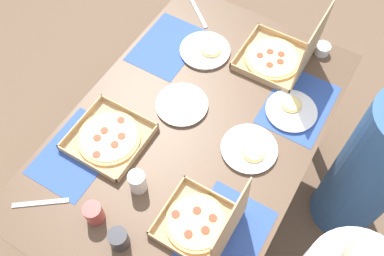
% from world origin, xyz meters
% --- Properties ---
extents(ground_plane, '(6.00, 6.00, 0.00)m').
position_xyz_m(ground_plane, '(0.00, 0.00, 0.00)').
color(ground_plane, brown).
extents(dining_table, '(1.49, 0.97, 0.72)m').
position_xyz_m(dining_table, '(0.00, 0.00, 0.62)').
color(dining_table, '#3F3328').
rests_on(dining_table, ground_plane).
extents(placemat_near_left, '(0.36, 0.26, 0.00)m').
position_xyz_m(placemat_near_left, '(-0.34, -0.34, 0.72)').
color(placemat_near_left, '#2D4C9E').
rests_on(placemat_near_left, dining_table).
extents(placemat_near_right, '(0.36, 0.26, 0.00)m').
position_xyz_m(placemat_near_right, '(0.34, -0.34, 0.72)').
color(placemat_near_right, '#2D4C9E').
rests_on(placemat_near_right, dining_table).
extents(placemat_far_left, '(0.36, 0.26, 0.00)m').
position_xyz_m(placemat_far_left, '(-0.34, 0.34, 0.72)').
color(placemat_far_left, '#2D4C9E').
rests_on(placemat_far_left, dining_table).
extents(placemat_far_right, '(0.36, 0.26, 0.00)m').
position_xyz_m(placemat_far_right, '(0.34, 0.34, 0.72)').
color(placemat_far_right, '#2D4C9E').
rests_on(placemat_far_right, dining_table).
extents(pizza_box_edge_far, '(0.29, 0.29, 0.04)m').
position_xyz_m(pizza_box_edge_far, '(0.22, -0.26, 0.73)').
color(pizza_box_edge_far, tan).
rests_on(pizza_box_edge_far, dining_table).
extents(pizza_box_corner_right, '(0.26, 0.26, 0.29)m').
position_xyz_m(pizza_box_corner_right, '(0.34, 0.25, 0.77)').
color(pizza_box_corner_right, tan).
rests_on(pizza_box_corner_right, dining_table).
extents(pizza_box_center, '(0.29, 0.31, 0.33)m').
position_xyz_m(pizza_box_center, '(-0.51, 0.17, 0.77)').
color(pizza_box_center, tan).
rests_on(pizza_box_center, dining_table).
extents(plate_far_left, '(0.23, 0.23, 0.03)m').
position_xyz_m(plate_far_left, '(-0.03, 0.25, 0.73)').
color(plate_far_left, white).
rests_on(plate_far_left, dining_table).
extents(plate_near_left, '(0.24, 0.24, 0.03)m').
position_xyz_m(plate_near_left, '(-0.39, -0.16, 0.73)').
color(plate_near_left, white).
rests_on(plate_near_left, dining_table).
extents(plate_near_right, '(0.23, 0.23, 0.02)m').
position_xyz_m(plate_near_right, '(-0.07, -0.09, 0.73)').
color(plate_near_right, white).
rests_on(plate_near_right, dining_table).
extents(plate_middle, '(0.22, 0.22, 0.03)m').
position_xyz_m(plate_middle, '(-0.29, 0.32, 0.73)').
color(plate_middle, white).
rests_on(plate_middle, dining_table).
extents(cup_clear_right, '(0.07, 0.07, 0.09)m').
position_xyz_m(cup_clear_right, '(0.51, -0.11, 0.77)').
color(cup_clear_right, '#BF4742').
rests_on(cup_clear_right, dining_table).
extents(cup_clear_left, '(0.07, 0.07, 0.10)m').
position_xyz_m(cup_clear_left, '(0.33, -0.04, 0.77)').
color(cup_clear_left, silver).
rests_on(cup_clear_left, dining_table).
extents(cup_red, '(0.07, 0.07, 0.09)m').
position_xyz_m(cup_red, '(0.54, 0.03, 0.76)').
color(cup_red, '#333338').
rests_on(cup_red, dining_table).
extents(condiment_bowl, '(0.07, 0.07, 0.04)m').
position_xyz_m(condiment_bowl, '(-0.67, 0.31, 0.74)').
color(condiment_bowl, white).
rests_on(condiment_bowl, dining_table).
extents(knife_by_far_left, '(0.15, 0.17, 0.00)m').
position_xyz_m(knife_by_far_left, '(-0.60, -0.31, 0.72)').
color(knife_by_far_left, '#B7B7BC').
rests_on(knife_by_far_left, dining_table).
extents(knife_by_far_right, '(0.14, 0.18, 0.00)m').
position_xyz_m(knife_by_far_right, '(0.57, -0.32, 0.72)').
color(knife_by_far_right, '#B7B7BC').
rests_on(knife_by_far_right, dining_table).
extents(diner_left_seat, '(0.32, 0.32, 1.14)m').
position_xyz_m(diner_left_seat, '(-0.34, 0.75, 0.51)').
color(diner_left_seat, '#33598C').
rests_on(diner_left_seat, ground_plane).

